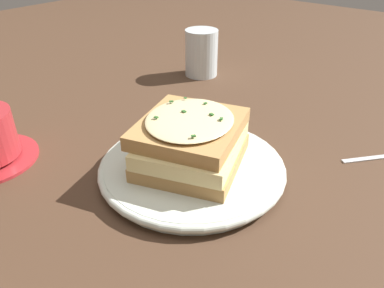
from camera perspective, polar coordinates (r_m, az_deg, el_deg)
The scene contains 4 objects.
ground_plane at distance 0.47m, azimuth 1.95°, elevation -6.30°, with size 2.40×2.40×0.00m, color #473021.
dinner_plate at distance 0.49m, azimuth 0.00°, elevation -3.57°, with size 0.24×0.24×0.02m.
sandwich at distance 0.47m, azimuth -0.13°, elevation 0.49°, with size 0.16×0.17×0.07m.
water_glass at distance 0.80m, azimuth 1.44°, elevation 13.71°, with size 0.07×0.07×0.09m, color silver.
Camera 1 is at (-0.22, 0.30, 0.29)m, focal length 35.00 mm.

